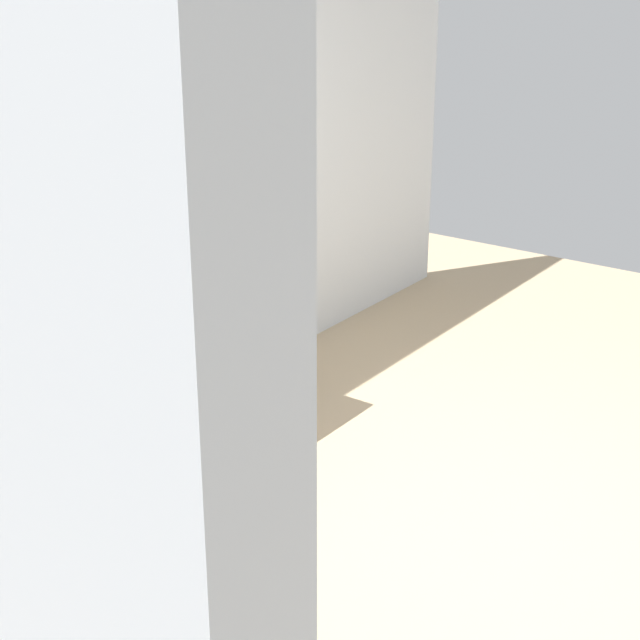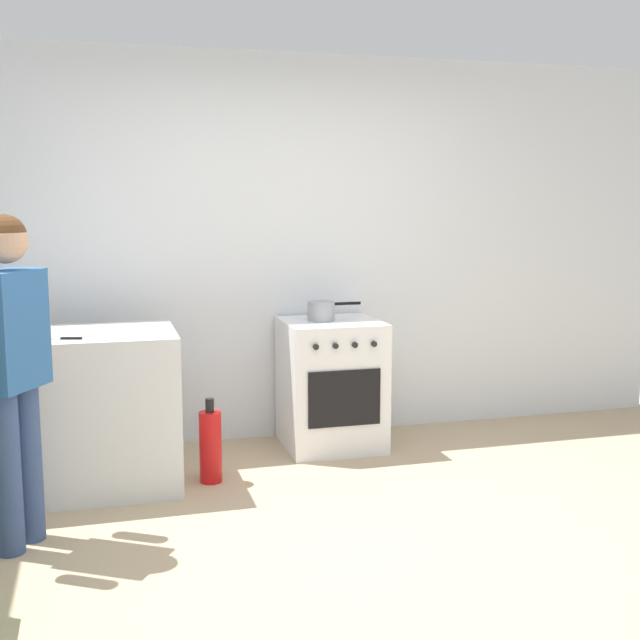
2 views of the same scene
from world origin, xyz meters
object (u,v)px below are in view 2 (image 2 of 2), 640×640
object	(u,v)px
person	(11,355)
fire_extinguisher	(211,446)
oven_left	(331,384)
pot	(321,311)
knife_carving	(53,339)

from	to	relation	value
person	fire_extinguisher	distance (m)	1.38
person	fire_extinguisher	xyz separation A→B (m)	(0.99, 0.64, -0.71)
oven_left	fire_extinguisher	distance (m)	1.01
pot	person	xyz separation A→B (m)	(-1.80, -1.13, 0.02)
oven_left	person	xyz separation A→B (m)	(-1.86, -1.12, 0.50)
knife_carving	oven_left	bearing A→B (deg)	18.18
person	fire_extinguisher	bearing A→B (deg)	32.88
knife_carving	person	world-z (taller)	person
oven_left	pot	distance (m)	0.49
pot	knife_carving	xyz separation A→B (m)	(-1.64, -0.57, -0.01)
pot	person	distance (m)	2.13
fire_extinguisher	oven_left	bearing A→B (deg)	28.78
oven_left	knife_carving	world-z (taller)	knife_carving
pot	person	world-z (taller)	person
oven_left	person	bearing A→B (deg)	-148.99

